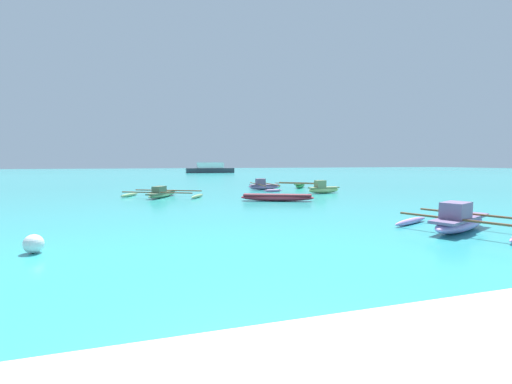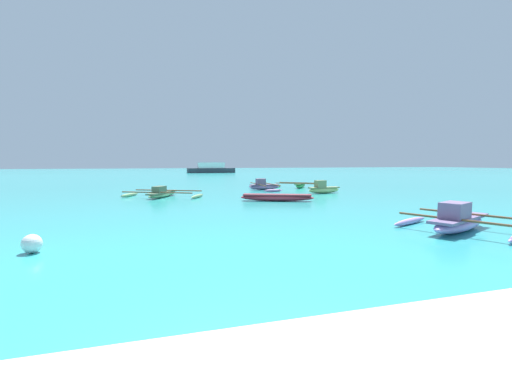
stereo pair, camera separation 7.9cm
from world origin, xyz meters
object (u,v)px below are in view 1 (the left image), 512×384
object	(u,v)px
distant_ferry	(210,169)
moored_boat_5	(264,186)
moored_boat_1	(277,197)
moored_boat_0	(323,189)
moored_boat_2	(300,185)
mooring_buoy_0	(34,244)
moored_boat_3	(459,221)
moored_boat_4	(162,193)

from	to	relation	value
distant_ferry	moored_boat_5	bearing A→B (deg)	-93.87
moored_boat_1	moored_boat_0	bearing A→B (deg)	59.72
distant_ferry	moored_boat_1	bearing A→B (deg)	-95.21
moored_boat_2	moored_boat_5	distance (m)	3.55
moored_boat_0	mooring_buoy_0	distance (m)	18.05
moored_boat_1	moored_boat_3	size ratio (longest dim) A/B	1.03
moored_boat_3	mooring_buoy_0	world-z (taller)	moored_boat_3
moored_boat_0	moored_boat_1	distance (m)	5.77
moored_boat_1	moored_boat_4	world-z (taller)	moored_boat_4
moored_boat_2	mooring_buoy_0	size ratio (longest dim) A/B	9.53
moored_boat_5	moored_boat_3	bearing A→B (deg)	-86.04
mooring_buoy_0	distant_ferry	size ratio (longest dim) A/B	0.05
moored_boat_3	moored_boat_5	xyz separation A→B (m)	(-0.76, 16.72, -0.02)
moored_boat_3	mooring_buoy_0	xyz separation A→B (m)	(-11.50, 0.85, -0.08)
moored_boat_2	moored_boat_5	size ratio (longest dim) A/B	0.92
moored_boat_3	moored_boat_4	size ratio (longest dim) A/B	0.77
moored_boat_1	moored_boat_4	bearing A→B (deg)	169.30
moored_boat_2	moored_boat_4	distance (m)	11.92
moored_boat_3	distant_ferry	distance (m)	59.58
moored_boat_2	moored_boat_4	world-z (taller)	moored_boat_4
moored_boat_5	mooring_buoy_0	distance (m)	19.16
moored_boat_4	moored_boat_2	bearing A→B (deg)	-40.02
moored_boat_1	distant_ferry	distance (m)	50.56
moored_boat_5	distant_ferry	size ratio (longest dim) A/B	0.48
moored_boat_0	moored_boat_4	bearing A→B (deg)	171.38
moored_boat_5	moored_boat_2	bearing A→B (deg)	15.74
moored_boat_4	distant_ferry	bearing A→B (deg)	14.75
moored_boat_5	mooring_buoy_0	xyz separation A→B (m)	(-10.74, -15.87, -0.07)
moored_boat_0	moored_boat_5	distance (m)	4.98
mooring_buoy_0	distant_ferry	xyz separation A→B (m)	(13.63, 58.69, 0.62)
moored_boat_5	distant_ferry	distance (m)	42.92
moored_boat_4	moored_boat_5	xyz separation A→B (m)	(7.57, 3.69, 0.06)
moored_boat_0	moored_boat_2	world-z (taller)	moored_boat_0
moored_boat_0	moored_boat_4	size ratio (longest dim) A/B	0.49
moored_boat_1	moored_boat_5	size ratio (longest dim) A/B	0.86
moored_boat_4	moored_boat_5	distance (m)	8.42
moored_boat_3	distant_ferry	world-z (taller)	distant_ferry
moored_boat_0	moored_boat_3	xyz separation A→B (m)	(-2.14, -12.67, -0.01)
moored_boat_4	distant_ferry	xyz separation A→B (m)	(10.46, 46.51, 0.61)
moored_boat_0	mooring_buoy_0	size ratio (longest dim) A/B	5.57
moored_boat_4	mooring_buoy_0	size ratio (longest dim) A/B	11.30
moored_boat_1	moored_boat_4	xyz separation A→B (m)	(-5.88, 3.85, 0.02)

